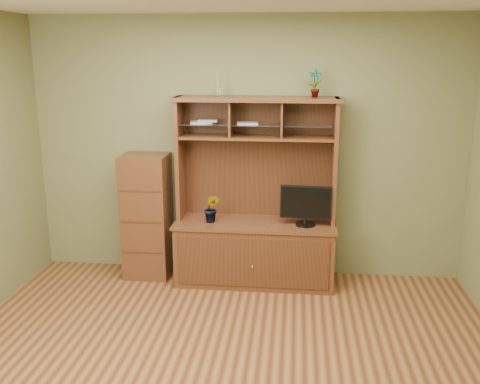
# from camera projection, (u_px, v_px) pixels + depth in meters

# --- Properties ---
(room) EXTENTS (4.54, 4.04, 2.74)m
(room) POSITION_uv_depth(u_px,v_px,m) (220.00, 200.00, 3.64)
(room) COLOR #542A18
(room) RESTS_ON ground
(media_hutch) EXTENTS (1.66, 0.61, 1.90)m
(media_hutch) POSITION_uv_depth(u_px,v_px,m) (255.00, 233.00, 5.50)
(media_hutch) COLOR #412412
(media_hutch) RESTS_ON room
(monitor) EXTENTS (0.51, 0.19, 0.40)m
(monitor) POSITION_uv_depth(u_px,v_px,m) (306.00, 205.00, 5.28)
(monitor) COLOR black
(monitor) RESTS_ON media_hutch
(orchid_plant) EXTENTS (0.18, 0.16, 0.29)m
(orchid_plant) POSITION_uv_depth(u_px,v_px,m) (212.00, 208.00, 5.39)
(orchid_plant) COLOR #2D6221
(orchid_plant) RESTS_ON media_hutch
(top_plant) EXTENTS (0.15, 0.10, 0.27)m
(top_plant) POSITION_uv_depth(u_px,v_px,m) (315.00, 83.00, 5.13)
(top_plant) COLOR #396E26
(top_plant) RESTS_ON media_hutch
(reed_diffuser) EXTENTS (0.05, 0.05, 0.27)m
(reed_diffuser) POSITION_uv_depth(u_px,v_px,m) (218.00, 86.00, 5.24)
(reed_diffuser) COLOR silver
(reed_diffuser) RESTS_ON media_hutch
(magazines) EXTENTS (0.70, 0.20, 0.04)m
(magazines) POSITION_uv_depth(u_px,v_px,m) (218.00, 122.00, 5.33)
(magazines) COLOR #A8A8AD
(magazines) RESTS_ON media_hutch
(side_cabinet) EXTENTS (0.47, 0.43, 1.31)m
(side_cabinet) POSITION_uv_depth(u_px,v_px,m) (147.00, 216.00, 5.62)
(side_cabinet) COLOR #412412
(side_cabinet) RESTS_ON room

